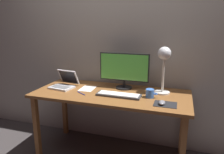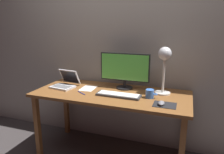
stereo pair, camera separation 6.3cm
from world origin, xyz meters
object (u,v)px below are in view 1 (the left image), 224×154
object	(u,v)px
desk_lamp	(164,60)
mouse	(162,103)
monitor	(124,69)
laptop	(65,82)
coffee_mug	(150,93)
keyboard_main	(119,95)
pen	(81,93)

from	to	relation	value
desk_lamp	mouse	distance (m)	0.46
monitor	laptop	bearing A→B (deg)	-166.37
coffee_mug	laptop	bearing A→B (deg)	176.68
keyboard_main	monitor	bearing A→B (deg)	93.74
laptop	mouse	size ratio (longest dim) A/B	3.08
laptop	desk_lamp	world-z (taller)	desk_lamp
coffee_mug	monitor	bearing A→B (deg)	146.31
keyboard_main	coffee_mug	distance (m)	0.31
mouse	keyboard_main	bearing A→B (deg)	166.50
desk_lamp	mouse	xyz separation A→B (m)	(0.03, -0.33, -0.32)
monitor	laptop	xyz separation A→B (m)	(-0.65, -0.16, -0.17)
pen	mouse	bearing A→B (deg)	-3.88
desk_lamp	pen	distance (m)	0.90
mouse	pen	bearing A→B (deg)	176.12
pen	laptop	bearing A→B (deg)	150.39
laptop	coffee_mug	xyz separation A→B (m)	(0.97, -0.06, -0.01)
laptop	pen	bearing A→B (deg)	-29.61
pen	monitor	bearing A→B (deg)	40.54
monitor	keyboard_main	bearing A→B (deg)	-86.26
mouse	monitor	bearing A→B (deg)	140.38
mouse	pen	world-z (taller)	mouse
monitor	mouse	world-z (taller)	monitor
keyboard_main	mouse	world-z (taller)	mouse
laptop	mouse	bearing A→B (deg)	-11.05
keyboard_main	coffee_mug	world-z (taller)	coffee_mug
laptop	mouse	distance (m)	1.11
desk_lamp	coffee_mug	bearing A→B (deg)	-119.64
mouse	pen	xyz separation A→B (m)	(-0.81, 0.06, -0.02)
laptop	desk_lamp	bearing A→B (deg)	6.35
monitor	pen	world-z (taller)	monitor
laptop	keyboard_main	bearing A→B (deg)	-9.44
desk_lamp	laptop	bearing A→B (deg)	-173.65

